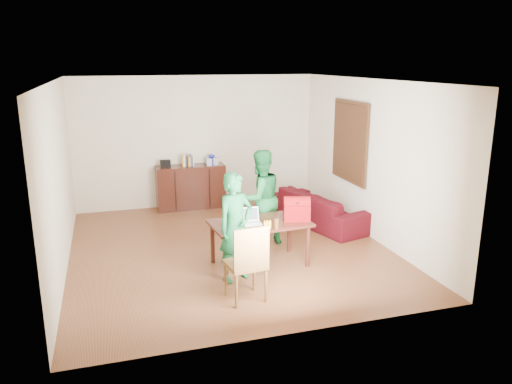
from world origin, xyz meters
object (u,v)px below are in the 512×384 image
object	(u,v)px
sofa	(320,208)
chair	(246,278)
table	(260,227)
bottle	(276,223)
laptop	(251,221)
person_far	(260,198)
red_bag	(297,211)
person_near	(236,227)

from	to	relation	value
sofa	chair	bearing A→B (deg)	123.79
table	bottle	distance (m)	0.44
table	chair	distance (m)	1.19
chair	bottle	bearing A→B (deg)	39.15
laptop	bottle	xyz separation A→B (m)	(0.28, -0.34, 0.05)
person_far	laptop	bearing A→B (deg)	48.42
person_far	red_bag	size ratio (longest dim) A/B	4.13
person_far	red_bag	xyz separation A→B (m)	(0.30, -0.89, 0.02)
table	red_bag	bearing A→B (deg)	-12.00
bottle	sofa	size ratio (longest dim) A/B	0.09
chair	laptop	xyz separation A→B (m)	(0.35, 0.99, 0.42)
red_bag	person_far	bearing A→B (deg)	123.84
table	laptop	size ratio (longest dim) A/B	4.78
laptop	chair	bearing A→B (deg)	-106.62
person_near	bottle	distance (m)	0.60
red_bag	sofa	size ratio (longest dim) A/B	0.19
chair	sofa	size ratio (longest dim) A/B	0.50
person_near	bottle	size ratio (longest dim) A/B	8.26
table	person_far	distance (m)	0.89
red_bag	laptop	bearing A→B (deg)	-166.57
sofa	table	bearing A→B (deg)	116.60
chair	red_bag	distance (m)	1.52
bottle	chair	bearing A→B (deg)	-134.14
laptop	sofa	bearing A→B (deg)	43.74
bottle	sofa	distance (m)	2.50
table	person_near	xyz separation A→B (m)	(-0.47, -0.39, 0.18)
person_far	bottle	world-z (taller)	person_far
table	red_bag	world-z (taller)	red_bag
table	red_bag	distance (m)	0.60
bottle	red_bag	distance (m)	0.53
bottle	red_bag	xyz separation A→B (m)	(0.43, 0.31, 0.05)
person_near	sofa	xyz separation A→B (m)	(2.13, 1.91, -0.47)
chair	person_far	distance (m)	2.07
red_bag	sofa	distance (m)	2.01
bottle	laptop	bearing A→B (deg)	129.49
person_far	bottle	distance (m)	1.21
person_far	chair	bearing A→B (deg)	51.53
person_near	sofa	bearing A→B (deg)	18.31
person_near	red_bag	distance (m)	1.07
person_near	sofa	size ratio (longest dim) A/B	0.74
person_near	sofa	distance (m)	2.90
person_near	person_far	world-z (taller)	person_far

